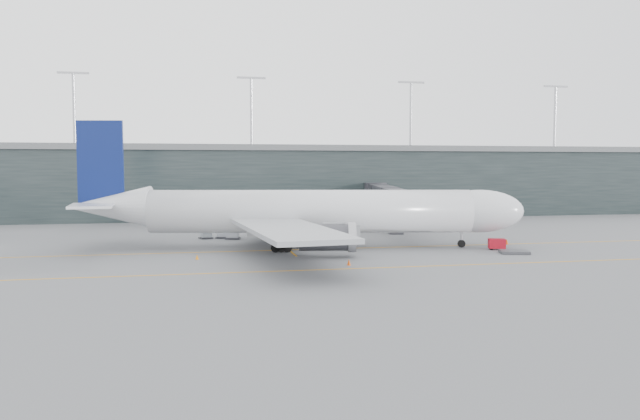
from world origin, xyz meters
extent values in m
plane|color=#57585C|center=(0.00, 0.00, 0.00)|extent=(320.00, 320.00, 0.00)
cube|color=orange|center=(0.00, -4.00, 0.01)|extent=(160.00, 0.25, 0.02)
cube|color=orange|center=(0.00, -20.00, 0.01)|extent=(160.00, 0.25, 0.02)
cube|color=orange|center=(5.00, 20.00, 0.01)|extent=(0.25, 60.00, 0.02)
cube|color=black|center=(0.00, 58.00, 7.00)|extent=(240.00, 35.00, 14.00)
cube|color=#5A5D5F|center=(0.00, 58.00, 14.60)|extent=(240.00, 36.00, 1.20)
cylinder|color=#9E9EA3|center=(-30.00, 48.00, 22.00)|extent=(0.60, 0.60, 14.00)
cylinder|color=#9E9EA3|center=(5.00, 48.00, 22.00)|extent=(0.60, 0.60, 14.00)
cylinder|color=#9E9EA3|center=(40.00, 48.00, 22.00)|extent=(0.60, 0.60, 14.00)
cylinder|color=#9E9EA3|center=(75.00, 48.00, 22.00)|extent=(0.60, 0.60, 14.00)
cylinder|color=silver|center=(8.13, -2.37, 4.86)|extent=(42.54, 13.18, 5.69)
ellipsoid|color=silver|center=(30.24, -6.42, 4.86)|extent=(12.77, 7.74, 5.69)
cone|color=silver|center=(-17.60, 2.33, 5.50)|extent=(10.91, 7.19, 5.46)
cube|color=gray|center=(7.22, -2.21, 2.66)|extent=(15.26, 7.15, 1.83)
cube|color=black|center=(33.67, -7.04, 5.78)|extent=(2.48, 3.07, 0.73)
cube|color=gray|center=(2.86, -15.87, 3.95)|extent=(10.83, 27.29, 0.50)
cylinder|color=#3A3A3F|center=(8.36, -11.28, 2.39)|extent=(6.89, 4.31, 3.21)
cube|color=gray|center=(7.97, 12.11, 3.95)|extent=(19.21, 27.51, 0.50)
cylinder|color=#3A3A3F|center=(11.50, 5.87, 2.39)|extent=(6.89, 4.31, 3.21)
cube|color=#091650|center=(-18.95, 2.57, 11.28)|extent=(5.95, 1.52, 11.01)
cube|color=silver|center=(-19.40, -2.47, 5.96)|extent=(5.70, 8.64, 0.32)
cube|color=silver|center=(-17.59, 7.45, 5.96)|extent=(8.10, 9.62, 0.32)
cylinder|color=black|center=(27.98, -6.00, 0.50)|extent=(1.06, 0.54, 1.01)
cylinder|color=#9E9EA3|center=(27.98, -6.00, 1.19)|extent=(0.28, 0.28, 2.39)
cylinder|color=black|center=(3.72, -6.05, 0.60)|extent=(1.26, 0.67, 1.19)
cylinder|color=black|center=(5.31, 2.62, 0.60)|extent=(1.26, 0.67, 1.19)
cube|color=#2B2B30|center=(22.75, 1.21, 5.75)|extent=(4.35, 4.72, 3.22)
cube|color=#2B2B30|center=(24.42, 10.60, 5.75)|extent=(5.45, 15.22, 2.87)
cube|color=#2B2B30|center=(27.04, 25.32, 5.75)|extent=(5.73, 15.27, 2.99)
cube|color=#2B2B30|center=(29.66, 40.03, 5.75)|extent=(6.02, 15.32, 3.10)
cylinder|color=#9E9EA3|center=(24.56, 11.39, 2.18)|extent=(0.57, 0.57, 4.37)
cube|color=#3A3A3F|center=(24.56, 11.39, 0.40)|extent=(2.57, 2.10, 0.80)
cylinder|color=#2B2B30|center=(22.75, 40.50, 5.75)|extent=(4.60, 4.60, 3.45)
cylinder|color=#2B2B30|center=(22.75, 40.50, 2.07)|extent=(2.07, 2.07, 4.14)
cube|color=#9E0B19|center=(31.48, -9.12, 0.81)|extent=(2.39, 1.87, 1.24)
cylinder|color=black|center=(30.61, -9.36, 0.19)|extent=(0.41, 0.24, 0.38)
cylinder|color=black|center=(32.07, -9.79, 0.19)|extent=(0.41, 0.24, 0.38)
cylinder|color=black|center=(30.88, -8.45, 0.19)|extent=(0.41, 0.24, 0.38)
cylinder|color=black|center=(32.34, -8.88, 0.19)|extent=(0.41, 0.24, 0.38)
cube|color=#37373C|center=(31.94, -12.80, 0.20)|extent=(4.00, 3.53, 0.34)
cube|color=#3A3A3F|center=(-5.34, 10.77, 0.14)|extent=(2.23, 1.98, 0.19)
cube|color=#B3BBC0|center=(-5.34, 10.77, 0.99)|extent=(1.85, 1.78, 1.41)
cube|color=#27559A|center=(-5.34, 10.77, 1.72)|extent=(1.90, 1.84, 0.08)
cube|color=#3A3A3F|center=(-2.76, 11.01, 0.16)|extent=(2.41, 2.09, 0.21)
cube|color=#AEB1BB|center=(-2.76, 11.01, 1.10)|extent=(1.98, 1.90, 1.57)
cube|color=#27559A|center=(-2.76, 11.01, 1.92)|extent=(2.04, 1.96, 0.08)
cube|color=#3A3A3F|center=(-1.41, 9.39, 0.16)|extent=(2.42, 2.09, 0.21)
cube|color=#AEB1BA|center=(-1.41, 9.39, 1.11)|extent=(1.98, 1.90, 1.59)
cube|color=#27559A|center=(-1.41, 9.39, 1.94)|extent=(2.04, 1.96, 0.08)
cone|color=#EF4D0D|center=(35.49, -4.24, 0.39)|extent=(0.48, 0.48, 0.77)
cone|color=#CF480B|center=(9.52, -17.76, 0.34)|extent=(0.43, 0.43, 0.68)
cone|color=#F5390D|center=(8.01, 9.64, 0.39)|extent=(0.49, 0.49, 0.78)
cone|color=orange|center=(-6.74, -10.04, 0.31)|extent=(0.39, 0.39, 0.62)
camera|label=1|loc=(-6.97, -83.29, 10.79)|focal=35.00mm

